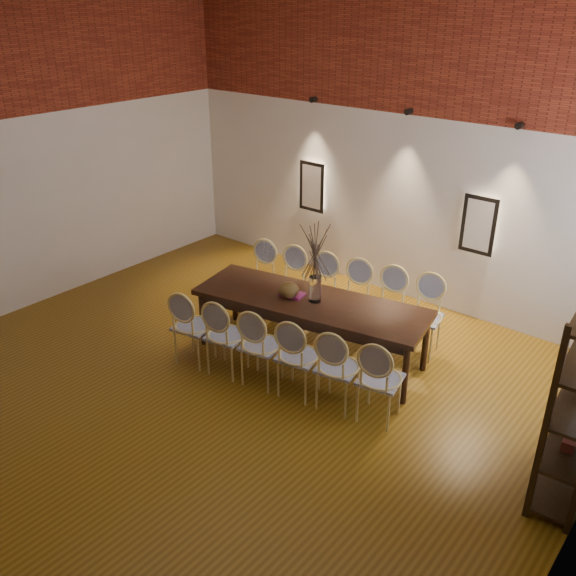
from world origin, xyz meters
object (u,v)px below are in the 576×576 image
Objects in this scene: chair_near_e at (338,367)px; chair_far_b at (288,286)px; chair_near_a at (194,326)px; chair_far_f at (423,317)px; vase at (315,289)px; chair_near_b at (227,335)px; book at (292,294)px; chair_far_e at (387,309)px; dining_table at (310,329)px; chair_near_d at (299,356)px; chair_near_c at (262,345)px; chair_far_a at (258,279)px; chair_far_c at (319,293)px; bowl at (289,290)px; chair_far_d at (352,301)px.

chair_near_e is 1.00× the size of chair_far_b.
chair_near_a and chair_near_e have the same top height.
vase is (-0.91, -0.91, 0.43)m from chair_far_f.
book is (0.29, 0.79, 0.30)m from chair_near_b.
chair_far_f is at bearing -180.00° from chair_far_e.
chair_near_b is (-0.52, -0.83, 0.09)m from dining_table.
chair_near_b is 0.90m from chair_near_d.
chair_near_c and chair_far_a have the same top height.
chair_far_c is at bearing 180.00° from chair_far_b.
dining_table is 2.87× the size of chair_far_e.
chair_far_b is 1.35m from chair_far_e.
bowl is at bearing -168.92° from dining_table.
dining_table is 2.87× the size of chair_far_a.
book is (-0.15, 0.70, 0.30)m from chair_near_c.
dining_table is 2.87× the size of chair_far_c.
chair_near_d is 1.00× the size of chair_far_b.
chair_near_d and chair_far_c have the same top height.
chair_far_f is at bearing 40.30° from bowl.
chair_far_c is at bearing 107.49° from chair_near_d.
chair_far_b is 0.95m from bowl.
chair_near_c is 1.00× the size of chair_far_c.
chair_near_e is 1.50m from chair_far_d.
chair_far_a is 3.92× the size of bowl.
chair_near_d is 1.00× the size of chair_far_f.
chair_far_b is at bearing 146.90° from vase.
vase is 1.15× the size of book.
chair_near_a reaches higher than dining_table.
chair_far_b is (-1.60, 1.13, 0.00)m from chair_near_e.
chair_near_d reaches higher than dining_table.
book is (-0.59, 0.61, 0.30)m from chair_near_d.
chair_far_f is (0.44, 0.09, 0.00)m from chair_far_e.
chair_near_d is at bearing 122.22° from chair_far_b.
chair_far_c and chair_far_f have the same top height.
chair_far_f is (0.96, 0.92, 0.09)m from dining_table.
bowl is 0.09m from book.
chair_near_a and chair_near_c have the same top height.
chair_far_a is 2.25m from chair_far_f.
chair_far_d is 0.90m from book.
chair_far_e is at bearing 57.78° from chair_near_c.
chair_near_e and chair_far_d have the same top height.
chair_far_a is (-1.24, 0.48, 0.09)m from dining_table.
chair_near_e is at bearing -46.61° from dining_table.
chair_far_e is (0.88, 0.18, 0.00)m from chair_far_c.
chair_far_b is (-0.28, 1.40, 0.00)m from chair_near_b.
dining_table is 2.87× the size of chair_near_b.
chair_near_c and chair_far_c have the same top height.
chair_far_a is 1.44m from vase.
vase reaches higher than dining_table.
chair_far_f is at bearing 38.43° from chair_near_b.
chair_far_e is 3.13× the size of vase.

